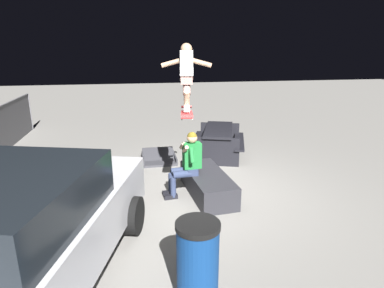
% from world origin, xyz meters
% --- Properties ---
extents(ground_plane, '(40.00, 40.00, 0.00)m').
position_xyz_m(ground_plane, '(0.00, 0.00, 0.00)').
color(ground_plane, gray).
extents(ledge_box_main, '(1.77, 0.86, 0.44)m').
position_xyz_m(ledge_box_main, '(-0.14, -0.02, 0.22)').
color(ledge_box_main, '#28282D').
rests_on(ledge_box_main, ground).
extents(person_sitting_on_ledge, '(0.60, 0.77, 1.28)m').
position_xyz_m(person_sitting_on_ledge, '(-0.10, 0.38, 0.70)').
color(person_sitting_on_ledge, '#2D3856').
rests_on(person_sitting_on_ledge, ground).
extents(skateboard, '(1.04, 0.34, 0.13)m').
position_xyz_m(skateboard, '(-0.27, 0.40, 1.69)').
color(skateboard, '#B72D2D').
extents(skater_airborne, '(0.63, 0.89, 1.12)m').
position_xyz_m(skater_airborne, '(-0.22, 0.40, 2.38)').
color(skater_airborne, white).
extents(kicker_ramp, '(0.96, 0.87, 0.31)m').
position_xyz_m(kicker_ramp, '(1.97, 0.79, 0.05)').
color(kicker_ramp, '#38383D').
rests_on(kicker_ramp, ground).
extents(picnic_table_back, '(2.02, 1.78, 0.75)m').
position_xyz_m(picnic_table_back, '(2.12, -0.80, 0.50)').
color(picnic_table_back, black).
rests_on(picnic_table_back, ground).
extents(trash_bin, '(0.50, 0.50, 1.00)m').
position_xyz_m(trash_bin, '(-2.87, 0.68, 0.50)').
color(trash_bin, navy).
rests_on(trash_bin, ground).
extents(parked_car, '(4.50, 2.77, 1.56)m').
position_xyz_m(parked_car, '(-2.43, 2.61, 0.79)').
color(parked_car, '#B7B7BC').
rests_on(parked_car, ground).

